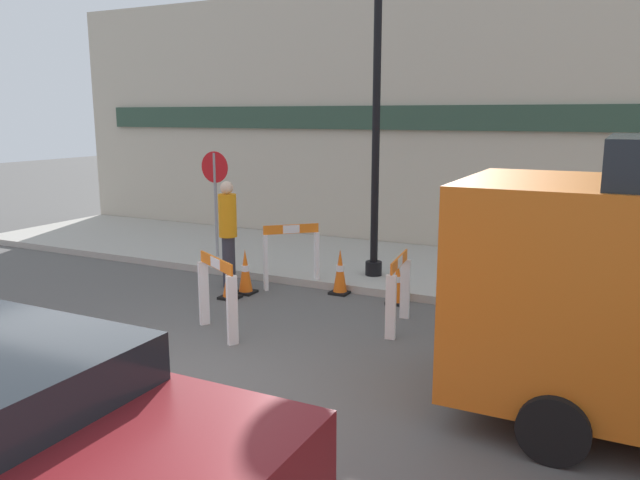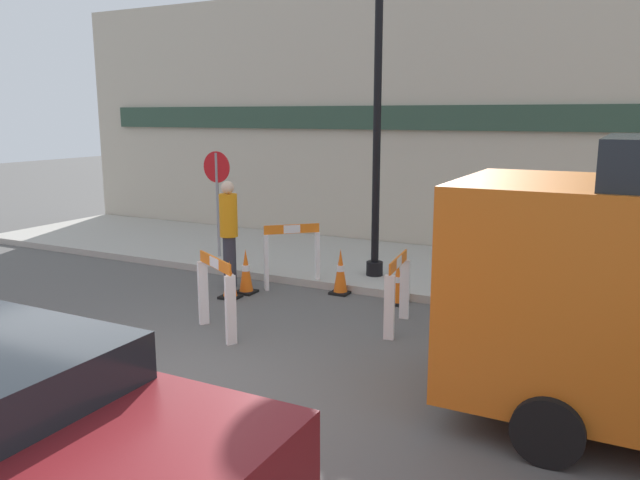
% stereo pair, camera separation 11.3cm
% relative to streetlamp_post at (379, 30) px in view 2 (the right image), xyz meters
% --- Properties ---
extents(ground_plane, '(60.00, 60.00, 0.00)m').
position_rel_streetlamp_post_xyz_m(ground_plane, '(-0.31, -5.31, -4.20)').
color(ground_plane, '#565451').
extents(sidewalk_slab, '(18.00, 3.63, 0.13)m').
position_rel_streetlamp_post_xyz_m(sidewalk_slab, '(-0.31, 1.01, -4.13)').
color(sidewalk_slab, '#ADA89E').
rests_on(sidewalk_slab, ground_plane).
extents(storefront_facade, '(18.00, 0.22, 5.50)m').
position_rel_streetlamp_post_xyz_m(storefront_facade, '(-0.31, 2.90, -1.44)').
color(storefront_facade, '#BCB29E').
rests_on(storefront_facade, ground_plane).
extents(streetlamp_post, '(0.44, 0.44, 6.45)m').
position_rel_streetlamp_post_xyz_m(streetlamp_post, '(0.00, 0.00, 0.00)').
color(streetlamp_post, black).
rests_on(streetlamp_post, sidewalk_slab).
extents(stop_sign, '(0.60, 0.06, 2.05)m').
position_rel_streetlamp_post_xyz_m(stop_sign, '(-3.29, -0.01, -2.69)').
color(stop_sign, gray).
rests_on(stop_sign, sidewalk_slab).
extents(barricade_0, '(0.78, 0.73, 1.08)m').
position_rel_streetlamp_post_xyz_m(barricade_0, '(-1.10, -0.96, -3.60)').
color(barricade_0, white).
rests_on(barricade_0, ground_plane).
extents(barricade_1, '(0.91, 0.61, 1.05)m').
position_rel_streetlamp_post_xyz_m(barricade_1, '(-0.87, -3.36, -3.62)').
color(barricade_1, white).
rests_on(barricade_1, ground_plane).
extents(barricade_2, '(0.25, 0.97, 1.01)m').
position_rel_streetlamp_post_xyz_m(barricade_2, '(1.18, -2.07, -3.64)').
color(barricade_2, white).
rests_on(barricade_2, ground_plane).
extents(traffic_cone_0, '(0.30, 0.30, 0.61)m').
position_rel_streetlamp_post_xyz_m(traffic_cone_0, '(-1.67, -1.93, -3.90)').
color(traffic_cone_0, black).
rests_on(traffic_cone_0, ground_plane).
extents(traffic_cone_1, '(0.30, 0.30, 0.68)m').
position_rel_streetlamp_post_xyz_m(traffic_cone_1, '(0.79, -1.01, -3.87)').
color(traffic_cone_1, black).
rests_on(traffic_cone_1, ground_plane).
extents(traffic_cone_2, '(0.30, 0.30, 0.73)m').
position_rel_streetlamp_post_xyz_m(traffic_cone_2, '(-1.61, -1.57, -3.84)').
color(traffic_cone_2, black).
rests_on(traffic_cone_2, ground_plane).
extents(traffic_cone_3, '(0.30, 0.30, 0.75)m').
position_rel_streetlamp_post_xyz_m(traffic_cone_3, '(-0.22, -0.91, -3.83)').
color(traffic_cone_3, black).
rests_on(traffic_cone_3, ground_plane).
extents(person_worker, '(0.39, 0.39, 1.79)m').
position_rel_streetlamp_post_xyz_m(person_worker, '(-2.09, -1.34, -3.21)').
color(person_worker, '#33333D').
rests_on(person_worker, ground_plane).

